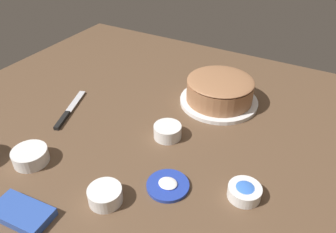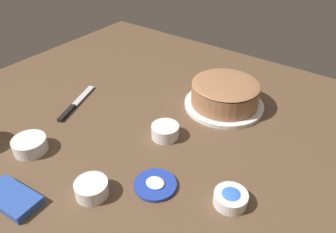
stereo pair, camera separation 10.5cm
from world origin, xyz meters
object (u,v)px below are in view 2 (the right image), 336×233
frosted_cake (225,95)px  frosting_tub_lid (155,185)px  spreading_knife (74,106)px  candy_box_lower (12,198)px  sprinkle_bowl_yellow (92,188)px  sprinkle_bowl_green (165,131)px  sprinkle_bowl_orange (30,145)px  sprinkle_bowl_blue (231,198)px

frosted_cake → frosting_tub_lid: size_ratio=2.49×
spreading_knife → candy_box_lower: 0.43m
frosting_tub_lid → spreading_knife: 0.48m
sprinkle_bowl_yellow → spreading_knife: bearing=145.7°
sprinkle_bowl_green → sprinkle_bowl_orange: same height
sprinkle_bowl_green → sprinkle_bowl_yellow: size_ratio=1.01×
sprinkle_bowl_blue → sprinkle_bowl_orange: bearing=-163.2°
sprinkle_bowl_blue → frosting_tub_lid: bearing=-160.1°
frosting_tub_lid → sprinkle_bowl_yellow: sprinkle_bowl_yellow is taller
frosting_tub_lid → candy_box_lower: size_ratio=0.76×
spreading_knife → sprinkle_bowl_blue: sprinkle_bowl_blue is taller
sprinkle_bowl_orange → sprinkle_bowl_blue: bearing=16.8°
frosted_cake → sprinkle_bowl_orange: 0.65m
sprinkle_bowl_orange → sprinkle_bowl_yellow: 0.27m
sprinkle_bowl_orange → spreading_knife: bearing=109.0°
frosted_cake → frosting_tub_lid: bearing=-85.1°
candy_box_lower → sprinkle_bowl_yellow: bearing=38.4°
frosted_cake → spreading_knife: size_ratio=1.23×
sprinkle_bowl_blue → sprinkle_bowl_yellow: sprinkle_bowl_yellow is taller
sprinkle_bowl_green → candy_box_lower: bearing=-109.6°
frosted_cake → frosting_tub_lid: frosted_cake is taller
frosting_tub_lid → sprinkle_bowl_green: bearing=119.6°
sprinkle_bowl_orange → sprinkle_bowl_yellow: sprinkle_bowl_orange is taller
sprinkle_bowl_orange → sprinkle_bowl_blue: size_ratio=1.17×
sprinkle_bowl_green → sprinkle_bowl_orange: 0.40m
spreading_knife → sprinkle_bowl_yellow: 0.43m
sprinkle_bowl_orange → sprinkle_bowl_yellow: (0.27, -0.01, 0.00)m
frosted_cake → sprinkle_bowl_yellow: size_ratio=3.26×
sprinkle_bowl_yellow → candy_box_lower: sprinkle_bowl_yellow is taller
sprinkle_bowl_green → sprinkle_bowl_yellow: sprinkle_bowl_green is taller
frosted_cake → frosting_tub_lid: (0.04, -0.44, -0.04)m
sprinkle_bowl_orange → sprinkle_bowl_green: bearing=45.6°
spreading_knife → sprinkle_bowl_green: (0.36, 0.06, 0.02)m
sprinkle_bowl_blue → sprinkle_bowl_yellow: bearing=-148.4°
spreading_knife → sprinkle_bowl_orange: sprinkle_bowl_orange is taller
sprinkle_bowl_blue → spreading_knife: bearing=174.9°
frosted_cake → candy_box_lower: 0.73m
sprinkle_bowl_green → sprinkle_bowl_blue: size_ratio=1.02×
sprinkle_bowl_blue → frosted_cake: bearing=120.4°
frosting_tub_lid → sprinkle_bowl_orange: sprinkle_bowl_orange is taller
candy_box_lower → sprinkle_bowl_green: bearing=65.9°
sprinkle_bowl_yellow → candy_box_lower: (-0.14, -0.13, -0.01)m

